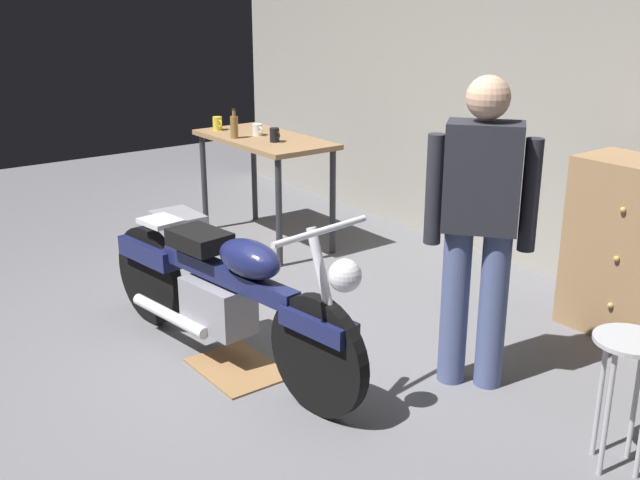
{
  "coord_description": "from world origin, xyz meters",
  "views": [
    {
      "loc": [
        3.34,
        -1.85,
        2.08
      ],
      "look_at": [
        -0.05,
        0.7,
        0.65
      ],
      "focal_mm": 42.44,
      "sensor_mm": 36.0,
      "label": 1
    }
  ],
  "objects_px": {
    "motorcycle": "(224,290)",
    "storage_bin": "(179,234)",
    "shop_stool": "(627,368)",
    "mug_white_ceramic": "(258,130)",
    "bottle": "(234,126)",
    "wooden_dresser": "(638,251)",
    "mug_black_matte": "(275,135)",
    "mug_yellow_tall": "(218,123)",
    "person_standing": "(480,222)"
  },
  "relations": [
    {
      "from": "person_standing",
      "to": "storage_bin",
      "type": "distance_m",
      "value": 2.99
    },
    {
      "from": "mug_yellow_tall",
      "to": "mug_black_matte",
      "type": "bearing_deg",
      "value": 7.92
    },
    {
      "from": "storage_bin",
      "to": "bottle",
      "type": "xyz_separation_m",
      "value": [
        0.06,
        0.52,
        0.83
      ]
    },
    {
      "from": "shop_stool",
      "to": "mug_black_matte",
      "type": "distance_m",
      "value": 3.48
    },
    {
      "from": "motorcycle",
      "to": "wooden_dresser",
      "type": "relative_size",
      "value": 1.98
    },
    {
      "from": "storage_bin",
      "to": "bottle",
      "type": "distance_m",
      "value": 0.98
    },
    {
      "from": "motorcycle",
      "to": "person_standing",
      "type": "distance_m",
      "value": 1.46
    },
    {
      "from": "mug_black_matte",
      "to": "shop_stool",
      "type": "bearing_deg",
      "value": -7.42
    },
    {
      "from": "shop_stool",
      "to": "wooden_dresser",
      "type": "height_order",
      "value": "wooden_dresser"
    },
    {
      "from": "motorcycle",
      "to": "mug_white_ceramic",
      "type": "xyz_separation_m",
      "value": [
        -1.81,
        1.39,
        0.5
      ]
    },
    {
      "from": "shop_stool",
      "to": "mug_black_matte",
      "type": "bearing_deg",
      "value": 172.58
    },
    {
      "from": "person_standing",
      "to": "motorcycle",
      "type": "bearing_deg",
      "value": 4.65
    },
    {
      "from": "wooden_dresser",
      "to": "mug_yellow_tall",
      "type": "xyz_separation_m",
      "value": [
        -3.4,
        -0.97,
        0.41
      ]
    },
    {
      "from": "motorcycle",
      "to": "mug_yellow_tall",
      "type": "bearing_deg",
      "value": 143.41
    },
    {
      "from": "shop_stool",
      "to": "mug_yellow_tall",
      "type": "distance_m",
      "value": 4.19
    },
    {
      "from": "mug_yellow_tall",
      "to": "motorcycle",
      "type": "bearing_deg",
      "value": -29.25
    },
    {
      "from": "motorcycle",
      "to": "storage_bin",
      "type": "bearing_deg",
      "value": 153.62
    },
    {
      "from": "person_standing",
      "to": "mug_yellow_tall",
      "type": "relative_size",
      "value": 14.36
    },
    {
      "from": "wooden_dresser",
      "to": "shop_stool",
      "type": "bearing_deg",
      "value": -60.14
    },
    {
      "from": "mug_yellow_tall",
      "to": "bottle",
      "type": "distance_m",
      "value": 0.41
    },
    {
      "from": "motorcycle",
      "to": "mug_white_ceramic",
      "type": "bearing_deg",
      "value": 135.17
    },
    {
      "from": "person_standing",
      "to": "mug_white_ceramic",
      "type": "distance_m",
      "value": 2.84
    },
    {
      "from": "shop_stool",
      "to": "mug_white_ceramic",
      "type": "xyz_separation_m",
      "value": [
        -3.74,
        0.49,
        0.45
      ]
    },
    {
      "from": "person_standing",
      "to": "mug_black_matte",
      "type": "xyz_separation_m",
      "value": [
        -2.49,
        0.39,
        0.03
      ]
    },
    {
      "from": "motorcycle",
      "to": "wooden_dresser",
      "type": "height_order",
      "value": "wooden_dresser"
    },
    {
      "from": "motorcycle",
      "to": "mug_yellow_tall",
      "type": "distance_m",
      "value": 2.6
    },
    {
      "from": "mug_yellow_tall",
      "to": "person_standing",
      "type": "bearing_deg",
      "value": -5.15
    },
    {
      "from": "mug_black_matte",
      "to": "mug_yellow_tall",
      "type": "height_order",
      "value": "mug_yellow_tall"
    },
    {
      "from": "mug_black_matte",
      "to": "bottle",
      "type": "bearing_deg",
      "value": -151.95
    },
    {
      "from": "shop_stool",
      "to": "mug_white_ceramic",
      "type": "height_order",
      "value": "mug_white_ceramic"
    },
    {
      "from": "motorcycle",
      "to": "mug_black_matte",
      "type": "xyz_separation_m",
      "value": [
        -1.49,
        1.35,
        0.51
      ]
    },
    {
      "from": "mug_black_matte",
      "to": "mug_yellow_tall",
      "type": "relative_size",
      "value": 0.97
    },
    {
      "from": "storage_bin",
      "to": "mug_white_ceramic",
      "type": "xyz_separation_m",
      "value": [
        0.06,
        0.74,
        0.78
      ]
    },
    {
      "from": "shop_stool",
      "to": "bottle",
      "type": "height_order",
      "value": "bottle"
    },
    {
      "from": "wooden_dresser",
      "to": "storage_bin",
      "type": "bearing_deg",
      "value": -152.91
    },
    {
      "from": "motorcycle",
      "to": "wooden_dresser",
      "type": "distance_m",
      "value": 2.51
    },
    {
      "from": "mug_black_matte",
      "to": "storage_bin",
      "type": "bearing_deg",
      "value": -118.83
    },
    {
      "from": "storage_bin",
      "to": "shop_stool",
      "type": "bearing_deg",
      "value": 3.82
    },
    {
      "from": "shop_stool",
      "to": "mug_yellow_tall",
      "type": "relative_size",
      "value": 5.5
    },
    {
      "from": "person_standing",
      "to": "mug_black_matte",
      "type": "relative_size",
      "value": 14.82
    },
    {
      "from": "mug_white_ceramic",
      "to": "mug_black_matte",
      "type": "distance_m",
      "value": 0.32
    },
    {
      "from": "storage_bin",
      "to": "mug_yellow_tall",
      "type": "bearing_deg",
      "value": 120.17
    },
    {
      "from": "storage_bin",
      "to": "bottle",
      "type": "height_order",
      "value": "bottle"
    },
    {
      "from": "mug_yellow_tall",
      "to": "shop_stool",
      "type": "bearing_deg",
      "value": -4.73
    },
    {
      "from": "shop_stool",
      "to": "mug_white_ceramic",
      "type": "relative_size",
      "value": 5.68
    },
    {
      "from": "mug_yellow_tall",
      "to": "bottle",
      "type": "bearing_deg",
      "value": -10.24
    },
    {
      "from": "person_standing",
      "to": "mug_yellow_tall",
      "type": "height_order",
      "value": "person_standing"
    },
    {
      "from": "wooden_dresser",
      "to": "mug_black_matte",
      "type": "bearing_deg",
      "value": -162.09
    },
    {
      "from": "mug_white_ceramic",
      "to": "person_standing",
      "type": "bearing_deg",
      "value": -8.78
    },
    {
      "from": "storage_bin",
      "to": "mug_yellow_tall",
      "type": "relative_size",
      "value": 3.78
    }
  ]
}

